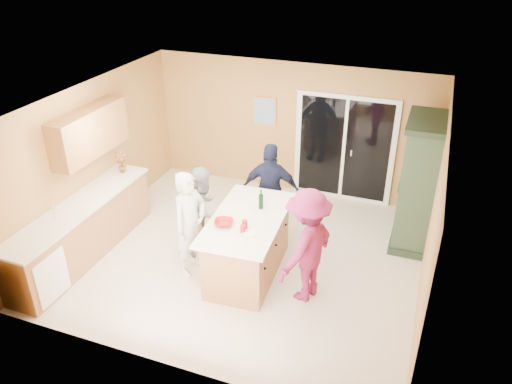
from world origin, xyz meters
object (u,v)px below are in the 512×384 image
(green_hutch, at_px, (418,185))
(kitchen_island, at_px, (248,247))
(woman_magenta, at_px, (307,246))
(woman_navy, at_px, (271,191))
(woman_white, at_px, (191,224))
(woman_grey, at_px, (204,210))

(green_hutch, bearing_deg, kitchen_island, -141.57)
(green_hutch, xyz_separation_m, woman_magenta, (-1.31, -2.03, -0.21))
(green_hutch, distance_m, woman_navy, 2.41)
(woman_navy, bearing_deg, woman_white, 52.82)
(green_hutch, relative_size, woman_magenta, 1.27)
(woman_navy, bearing_deg, woman_magenta, 117.66)
(kitchen_island, height_order, woman_navy, woman_navy)
(woman_grey, relative_size, woman_magenta, 0.87)
(kitchen_island, distance_m, woman_navy, 1.24)
(woman_navy, relative_size, woman_magenta, 0.98)
(kitchen_island, xyz_separation_m, woman_white, (-0.82, -0.24, 0.38))
(woman_white, distance_m, woman_magenta, 1.79)
(woman_grey, relative_size, woman_navy, 0.88)
(kitchen_island, bearing_deg, woman_white, -166.79)
(woman_grey, xyz_separation_m, woman_navy, (0.86, 0.81, 0.10))
(kitchen_island, distance_m, green_hutch, 2.97)
(green_hutch, bearing_deg, woman_white, -146.52)
(kitchen_island, relative_size, woman_magenta, 1.13)
(woman_white, height_order, woman_navy, woman_navy)
(woman_white, xyz_separation_m, woman_magenta, (1.79, 0.03, 0.02))
(woman_navy, bearing_deg, kitchen_island, 83.49)
(kitchen_island, relative_size, green_hutch, 0.89)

